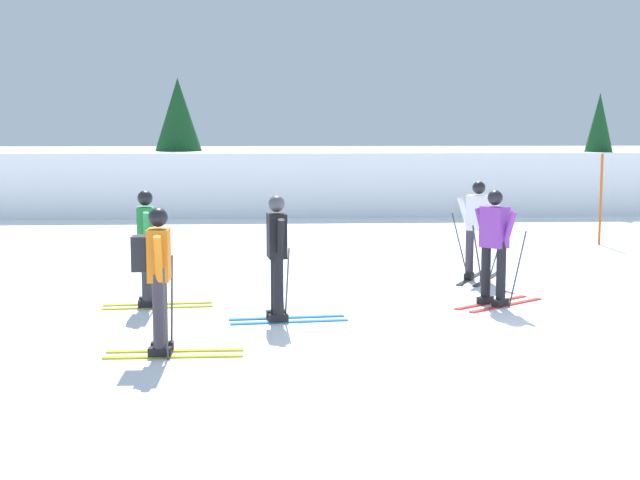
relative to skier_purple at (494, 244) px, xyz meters
name	(u,v)px	position (x,y,z in m)	size (l,w,h in m)	color
ground_plane	(497,353)	(-0.65, -2.81, -0.92)	(120.00, 120.00, 0.00)	white
far_snow_ridge	(345,177)	(-0.65, 17.99, 0.02)	(80.00, 9.67, 1.88)	white
skier_purple	(494,244)	(0.00, 0.00, 0.00)	(1.50, 1.27, 1.71)	red
skier_green	(147,245)	(-5.08, 0.23, 0.00)	(1.63, 1.00, 1.71)	gold
skier_orange	(157,273)	(-4.58, -2.66, 0.04)	(1.60, 1.00, 1.71)	gold
skier_white	(478,228)	(0.28, 2.22, 0.00)	(1.07, 1.59, 1.71)	black
skier_black	(278,254)	(-3.19, -0.88, 0.00)	(1.63, 1.00, 1.71)	#237AC6
trail_marker_pole	(601,199)	(4.13, 6.84, 0.10)	(0.06, 0.06, 2.03)	#C65614
conifer_far_right	(599,143)	(6.72, 14.11, 1.22)	(1.42, 1.42, 3.65)	#513823
conifer_far_centre	(178,131)	(-6.08, 15.69, 1.59)	(2.10, 2.10, 4.14)	#513823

